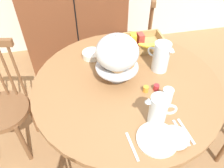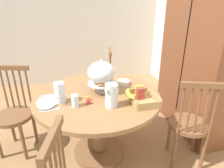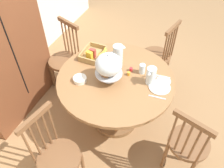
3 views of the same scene
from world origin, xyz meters
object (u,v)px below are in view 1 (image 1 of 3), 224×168
at_px(dining_table, 125,102).
at_px(milk_pitcher, 158,112).
at_px(cereal_basket, 143,43).
at_px(drinking_glass, 167,96).
at_px(windsor_chair_near_window, 135,43).
at_px(china_plate_small, 175,137).
at_px(orange_juice_pitcher, 161,58).
at_px(pastry_stand_with_dome, 117,54).
at_px(cereal_bowl, 92,54).
at_px(windsor_chair_by_cabinet, 3,108).
at_px(china_plate_large, 157,139).

xyz_separation_m(dining_table, milk_pitcher, (0.07, -0.35, 0.29)).
bearing_deg(cereal_basket, drinking_glass, -94.18).
relative_size(windsor_chair_near_window, china_plate_small, 6.50).
relative_size(dining_table, milk_pitcher, 6.45).
bearing_deg(drinking_glass, orange_juice_pitcher, 76.65).
xyz_separation_m(pastry_stand_with_dome, china_plate_small, (0.18, -0.53, -0.18)).
distance_m(china_plate_small, cereal_bowl, 0.86).
xyz_separation_m(windsor_chair_by_cabinet, pastry_stand_with_dome, (0.85, -0.15, 0.48)).
xyz_separation_m(cereal_basket, china_plate_large, (-0.19, -0.83, -0.04)).
bearing_deg(pastry_stand_with_dome, windsor_chair_near_window, 64.51).
distance_m(china_plate_large, china_plate_small, 0.09).
bearing_deg(china_plate_large, cereal_bowl, 106.09).
bearing_deg(cereal_bowl, china_plate_small, -68.56).
relative_size(milk_pitcher, china_plate_large, 0.88).
bearing_deg(cereal_basket, china_plate_small, -96.61).
bearing_deg(cereal_basket, windsor_chair_by_cabinet, -172.11).
bearing_deg(dining_table, pastry_stand_with_dome, 134.72).
bearing_deg(china_plate_large, cereal_basket, 77.31).
relative_size(china_plate_small, drinking_glass, 1.36).
bearing_deg(drinking_glass, pastry_stand_with_dome, 130.07).
relative_size(dining_table, pastry_stand_with_dome, 3.63).
bearing_deg(drinking_glass, dining_table, 128.84).
bearing_deg(milk_pitcher, cereal_bowl, 110.96).
xyz_separation_m(dining_table, cereal_basket, (0.23, 0.36, 0.25)).
xyz_separation_m(cereal_basket, drinking_glass, (-0.04, -0.59, 0.01)).
distance_m(orange_juice_pitcher, drinking_glass, 0.32).
distance_m(milk_pitcher, cereal_basket, 0.73).
relative_size(cereal_basket, china_plate_small, 2.11).
distance_m(windsor_chair_by_cabinet, china_plate_small, 1.28).
relative_size(china_plate_large, cereal_bowl, 1.57).
xyz_separation_m(windsor_chair_by_cabinet, cereal_basket, (1.13, 0.16, 0.33)).
relative_size(dining_table, windsor_chair_near_window, 1.28).
relative_size(windsor_chair_by_cabinet, drinking_glass, 8.86).
height_order(china_plate_small, cereal_bowl, cereal_bowl).
distance_m(windsor_chair_by_cabinet, drinking_glass, 1.22).
relative_size(cereal_basket, china_plate_large, 1.44).
distance_m(windsor_chair_by_cabinet, china_plate_large, 1.19).
height_order(dining_table, cereal_basket, cereal_basket).
height_order(dining_table, windsor_chair_by_cabinet, windsor_chair_by_cabinet).
bearing_deg(china_plate_large, dining_table, 95.09).
height_order(windsor_chair_by_cabinet, orange_juice_pitcher, windsor_chair_by_cabinet).
distance_m(dining_table, pastry_stand_with_dome, 0.41).
distance_m(dining_table, china_plate_large, 0.51).
bearing_deg(orange_juice_pitcher, cereal_basket, 96.12).
bearing_deg(windsor_chair_near_window, windsor_chair_by_cabinet, -151.96).
distance_m(windsor_chair_by_cabinet, cereal_bowl, 0.79).
bearing_deg(cereal_basket, milk_pitcher, -102.12).
height_order(cereal_basket, cereal_bowl, cereal_basket).
xyz_separation_m(pastry_stand_with_dome, milk_pitcher, (0.13, -0.41, -0.11)).
relative_size(windsor_chair_near_window, china_plate_large, 4.43).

